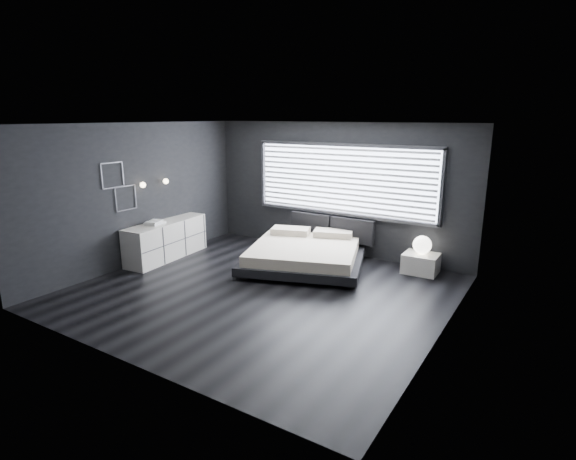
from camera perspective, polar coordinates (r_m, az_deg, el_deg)
The scene contains 12 objects.
room at distance 7.38m, azimuth -3.51°, elevation 2.37°, with size 6.04×6.00×2.80m.
window at distance 9.55m, azimuth 6.97°, elevation 6.31°, with size 4.14×0.09×1.52m.
headboard at distance 9.79m, azimuth 5.51°, elevation 0.34°, with size 1.96×0.16×0.52m.
sconce_near at distance 9.34m, azimuth -17.97°, elevation 5.47°, with size 0.18×0.11×0.11m.
sconce_far at distance 9.73m, azimuth -15.27°, elevation 6.00°, with size 0.18×0.11×0.11m.
wall_art_upper at distance 9.01m, azimuth -21.39°, elevation 6.49°, with size 0.01×0.48×0.48m.
wall_art_lower at distance 9.23m, azimuth -19.88°, elevation 3.83°, with size 0.01×0.48×0.48m.
bed at distance 8.92m, azimuth 2.13°, elevation -2.99°, with size 2.83×2.76×0.58m.
nightstand at distance 8.97m, azimuth 16.51°, elevation -4.07°, with size 0.64×0.53×0.37m, color silver.
orb_lamp at distance 8.88m, azimuth 16.67°, elevation -1.82°, with size 0.35×0.35×0.35m, color white.
dresser at distance 9.77m, azimuth -15.17°, elevation -1.20°, with size 0.72×2.01×0.79m.
book_stack at distance 9.48m, azimuth -16.60°, elevation 0.91°, with size 0.35×0.42×0.08m.
Camera 1 is at (4.22, -5.87, 2.93)m, focal length 28.00 mm.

